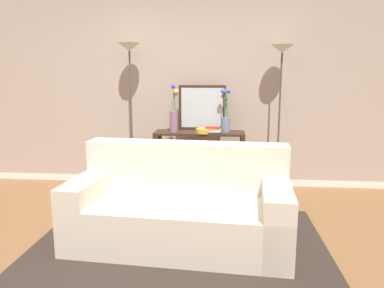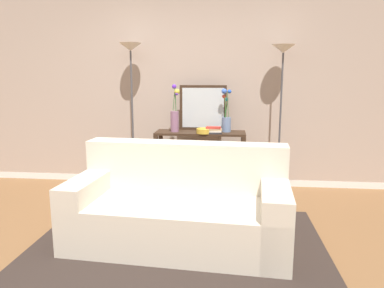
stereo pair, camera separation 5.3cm
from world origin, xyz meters
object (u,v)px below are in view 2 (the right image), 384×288
at_px(console_table, 200,151).
at_px(book_stack, 213,130).
at_px(wall_mirror, 203,108).
at_px(book_row_under_console, 177,187).
at_px(couch, 180,209).
at_px(vase_tall_flowers, 175,116).
at_px(fruit_bowl, 204,131).
at_px(floor_lamp_left, 131,76).
at_px(floor_lamp_right, 282,78).
at_px(vase_short_flowers, 226,118).

height_order(console_table, book_stack, book_stack).
xyz_separation_m(wall_mirror, book_row_under_console, (-0.33, -0.16, -1.04)).
bearing_deg(console_table, book_stack, -36.72).
bearing_deg(book_stack, couch, -100.02).
bearing_deg(book_row_under_console, book_stack, -14.89).
distance_m(couch, wall_mirror, 1.81).
height_order(vase_tall_flowers, fruit_bowl, vase_tall_flowers).
xyz_separation_m(floor_lamp_left, vase_tall_flowers, (0.58, -0.11, -0.51)).
xyz_separation_m(console_table, wall_mirror, (0.02, 0.16, 0.54)).
xyz_separation_m(floor_lamp_right, fruit_bowl, (-0.95, -0.20, -0.65)).
bearing_deg(vase_short_flowers, vase_tall_flowers, -174.78).
height_order(couch, vase_tall_flowers, vase_tall_flowers).
height_order(floor_lamp_right, book_row_under_console, floor_lamp_right).
bearing_deg(fruit_bowl, console_table, 113.77).
height_order(floor_lamp_left, book_row_under_console, floor_lamp_left).
height_order(wall_mirror, fruit_bowl, wall_mirror).
bearing_deg(console_table, fruit_bowl, -66.23).
height_order(floor_lamp_right, wall_mirror, floor_lamp_right).
distance_m(couch, vase_short_flowers, 1.69).
bearing_deg(vase_short_flowers, book_row_under_console, -176.98).
distance_m(floor_lamp_right, fruit_bowl, 1.17).
bearing_deg(fruit_bowl, wall_mirror, 96.74).
xyz_separation_m(floor_lamp_right, book_stack, (-0.84, -0.21, -0.64)).
height_order(couch, fruit_bowl, couch).
xyz_separation_m(vase_short_flowers, book_row_under_console, (-0.64, -0.03, -0.91)).
bearing_deg(wall_mirror, floor_lamp_right, -4.55).
relative_size(console_table, wall_mirror, 1.87).
xyz_separation_m(floor_lamp_left, fruit_bowl, (0.96, -0.20, -0.67)).
distance_m(floor_lamp_left, vase_tall_flowers, 0.78).
bearing_deg(floor_lamp_right, wall_mirror, 175.45).
bearing_deg(book_row_under_console, floor_lamp_right, 3.51).
distance_m(floor_lamp_right, wall_mirror, 1.06).
bearing_deg(book_stack, wall_mirror, 117.76).
height_order(couch, floor_lamp_right, floor_lamp_right).
bearing_deg(book_row_under_console, vase_tall_flowers, -120.55).
bearing_deg(book_row_under_console, floor_lamp_left, 172.31).
bearing_deg(vase_short_flowers, book_stack, -133.68).
xyz_separation_m(couch, wall_mirror, (0.09, 1.63, 0.78)).
xyz_separation_m(console_table, floor_lamp_right, (1.01, 0.08, 0.93)).
xyz_separation_m(floor_lamp_right, book_row_under_console, (-1.32, -0.08, -1.42)).
bearing_deg(floor_lamp_right, couch, -124.74).
height_order(console_table, book_row_under_console, console_table).
height_order(vase_short_flowers, book_row_under_console, vase_short_flowers).
xyz_separation_m(couch, book_stack, (0.24, 1.34, 0.53)).
height_order(console_table, wall_mirror, wall_mirror).
relative_size(floor_lamp_right, book_row_under_console, 5.91).
relative_size(floor_lamp_right, fruit_bowl, 9.92).
bearing_deg(couch, fruit_bowl, 84.96).
relative_size(book_stack, book_row_under_console, 0.70).
xyz_separation_m(wall_mirror, book_stack, (0.15, -0.29, -0.25)).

